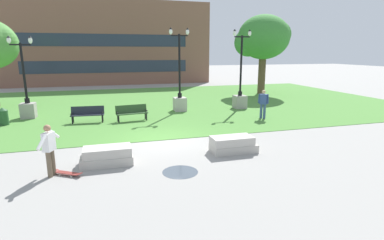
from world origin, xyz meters
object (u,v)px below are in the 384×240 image
(concrete_block_center, at_px, (107,156))
(lamp_post_center, at_px, (27,102))
(concrete_block_left, at_px, (233,145))
(trash_bin, at_px, (3,116))
(lamp_post_left, at_px, (240,93))
(park_bench_near_right, at_px, (132,112))
(park_bench_near_left, at_px, (88,113))
(lamp_post_right, at_px, (180,95))
(person_bystander_near_lawn, at_px, (263,102))
(skateboard, at_px, (68,173))
(person_skateboarder, at_px, (49,147))

(concrete_block_center, xyz_separation_m, lamp_post_center, (-4.47, 9.17, 0.69))
(concrete_block_left, relative_size, trash_bin, 1.88)
(concrete_block_left, xyz_separation_m, lamp_post_left, (4.28, 8.58, 0.79))
(concrete_block_center, relative_size, lamp_post_center, 0.37)
(concrete_block_center, relative_size, trash_bin, 1.87)
(park_bench_near_right, relative_size, trash_bin, 1.93)
(park_bench_near_left, relative_size, lamp_post_right, 0.34)
(park_bench_near_left, bearing_deg, lamp_post_center, 147.90)
(lamp_post_left, bearing_deg, person_bystander_near_lawn, -91.39)
(concrete_block_left, bearing_deg, concrete_block_center, -179.94)
(concrete_block_center, height_order, skateboard, concrete_block_center)
(park_bench_near_right, bearing_deg, concrete_block_left, -63.15)
(lamp_post_center, bearing_deg, concrete_block_left, -44.50)
(lamp_post_right, height_order, trash_bin, lamp_post_right)
(trash_bin, bearing_deg, lamp_post_left, 4.03)
(park_bench_near_left, distance_m, trash_bin, 4.42)
(skateboard, xyz_separation_m, lamp_post_left, (10.38, 9.26, 1.02))
(park_bench_near_right, bearing_deg, skateboard, -110.13)
(concrete_block_left, bearing_deg, person_bystander_near_lawn, 50.90)
(park_bench_near_right, height_order, trash_bin, trash_bin)
(concrete_block_left, distance_m, skateboard, 6.15)
(concrete_block_center, relative_size, lamp_post_left, 0.33)
(lamp_post_left, relative_size, person_bystander_near_lawn, 3.15)
(concrete_block_left, bearing_deg, lamp_post_right, 90.14)
(lamp_post_right, distance_m, lamp_post_left, 4.30)
(skateboard, bearing_deg, concrete_block_left, 6.36)
(lamp_post_center, bearing_deg, skateboard, -71.91)
(person_skateboarder, xyz_separation_m, skateboard, (0.48, -0.11, -0.89))
(concrete_block_center, relative_size, person_skateboarder, 1.05)
(person_skateboarder, xyz_separation_m, person_bystander_near_lawn, (10.78, 5.73, 0.01))
(person_skateboarder, relative_size, trash_bin, 1.78)
(lamp_post_right, bearing_deg, skateboard, -122.68)
(lamp_post_center, bearing_deg, lamp_post_left, -2.48)
(concrete_block_center, height_order, person_bystander_near_lawn, person_bystander_near_lawn)
(park_bench_near_left, bearing_deg, lamp_post_right, 17.54)
(person_skateboarder, relative_size, lamp_post_center, 0.36)
(concrete_block_left, height_order, lamp_post_right, lamp_post_right)
(lamp_post_left, xyz_separation_m, trash_bin, (-14.48, -1.02, -0.60))
(park_bench_near_left, relative_size, lamp_post_left, 0.34)
(concrete_block_center, bearing_deg, person_bystander_near_lawn, 29.73)
(person_skateboarder, relative_size, park_bench_near_right, 0.92)
(concrete_block_left, distance_m, park_bench_near_right, 7.53)
(skateboard, distance_m, lamp_post_left, 13.95)
(lamp_post_center, height_order, person_bystander_near_lawn, lamp_post_center)
(person_skateboarder, bearing_deg, concrete_block_left, 4.96)
(lamp_post_right, bearing_deg, concrete_block_center, -118.72)
(skateboard, xyz_separation_m, person_bystander_near_lawn, (10.30, 5.84, 0.90))
(skateboard, bearing_deg, park_bench_near_right, 69.87)
(concrete_block_left, height_order, park_bench_near_right, park_bench_near_right)
(park_bench_near_left, height_order, lamp_post_center, lamp_post_center)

